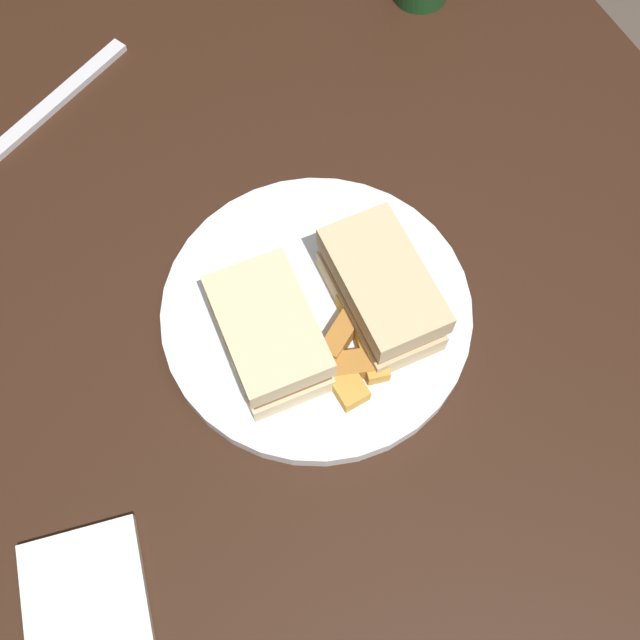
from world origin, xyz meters
The scene contains 12 objects.
ground_plane centered at (0.00, 0.00, 0.00)m, with size 6.00×6.00×0.00m, color #4C4238.
dining_table centered at (0.00, 0.00, 0.36)m, with size 1.19×0.91×0.71m, color black.
plate centered at (-0.03, 0.01, 0.72)m, with size 0.27×0.27×0.02m, color white.
sandwich_half_left centered at (-0.02, -0.04, 0.76)m, with size 0.11×0.08×0.06m.
sandwich_half_right centered at (-0.01, 0.06, 0.76)m, with size 0.12×0.07×0.06m.
potato_wedge_front centered at (0.04, 0.00, 0.74)m, with size 0.05×0.02×0.02m, color gold.
potato_wedge_middle centered at (0.03, 0.01, 0.74)m, with size 0.05×0.02×0.02m, color #AD702D.
potato_wedge_back centered at (-0.01, 0.04, 0.74)m, with size 0.05×0.02×0.02m, color gold.
potato_wedge_left_edge centered at (0.00, 0.02, 0.74)m, with size 0.05×0.02×0.02m, color #AD702D.
potato_wedge_right_edge centered at (0.02, 0.03, 0.74)m, with size 0.05×0.02×0.02m, color gold.
napkin centered at (0.10, -0.25, 0.72)m, with size 0.11×0.09×0.01m, color silver.
fork centered at (-0.37, -0.12, 0.72)m, with size 0.18×0.02×0.01m, color silver.
Camera 1 is at (0.21, -0.10, 1.30)m, focal length 40.80 mm.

